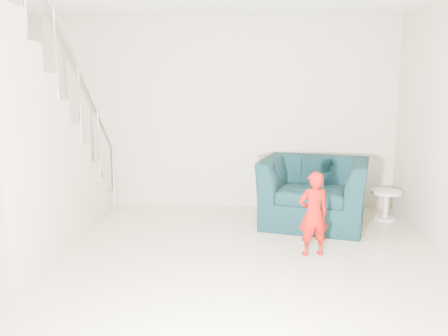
{
  "coord_description": "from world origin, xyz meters",
  "views": [
    {
      "loc": [
        0.42,
        -4.03,
        1.79
      ],
      "look_at": [
        0.15,
        1.2,
        0.85
      ],
      "focal_mm": 38.0,
      "sensor_mm": 36.0,
      "label": 1
    }
  ],
  "objects_px": {
    "toddler": "(313,214)",
    "armchair": "(314,192)",
    "side_table": "(386,200)",
    "staircase": "(8,168)"
  },
  "relations": [
    {
      "from": "armchair",
      "to": "staircase",
      "type": "bearing_deg",
      "value": -142.49
    },
    {
      "from": "side_table",
      "to": "staircase",
      "type": "distance_m",
      "value": 4.6
    },
    {
      "from": "staircase",
      "to": "toddler",
      "type": "bearing_deg",
      "value": 4.3
    },
    {
      "from": "side_table",
      "to": "staircase",
      "type": "height_order",
      "value": "staircase"
    },
    {
      "from": "armchair",
      "to": "side_table",
      "type": "relative_size",
      "value": 3.29
    },
    {
      "from": "toddler",
      "to": "staircase",
      "type": "xyz_separation_m",
      "value": [
        -3.11,
        -0.23,
        0.5
      ]
    },
    {
      "from": "toddler",
      "to": "side_table",
      "type": "bearing_deg",
      "value": -144.06
    },
    {
      "from": "armchair",
      "to": "toddler",
      "type": "height_order",
      "value": "toddler"
    },
    {
      "from": "staircase",
      "to": "armchair",
      "type": "bearing_deg",
      "value": 22.75
    },
    {
      "from": "toddler",
      "to": "armchair",
      "type": "bearing_deg",
      "value": -112.42
    }
  ]
}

